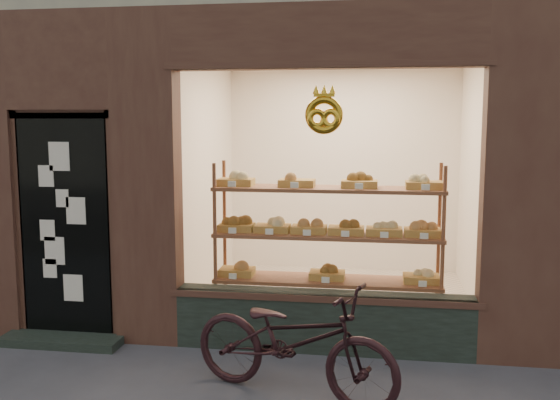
# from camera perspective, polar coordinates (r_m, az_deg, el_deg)

# --- Properties ---
(display_shelf) EXTENTS (2.20, 0.45, 1.70)m
(display_shelf) POSITION_cam_1_polar(r_m,az_deg,el_deg) (6.08, 4.35, -4.33)
(display_shelf) COLOR brown
(display_shelf) RESTS_ON ground
(bicycle) EXTENTS (1.80, 1.11, 0.89)m
(bicycle) POSITION_cam_1_polar(r_m,az_deg,el_deg) (4.86, 1.25, -12.72)
(bicycle) COLOR black
(bicycle) RESTS_ON ground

